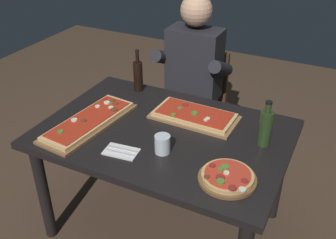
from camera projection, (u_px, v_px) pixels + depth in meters
The scene contains 11 objects.
ground_plane at pixel (165, 224), 2.63m from camera, with size 6.40×6.40×0.00m, color #4C3828.
dining_table at pixel (164, 145), 2.30m from camera, with size 1.40×0.96×0.74m.
pizza_rectangular_front at pixel (194, 116), 2.36m from camera, with size 0.52×0.28×0.05m.
pizza_rectangular_left at pixel (89, 121), 2.30m from camera, with size 0.30×0.66×0.05m.
pizza_round_far at pixel (227, 177), 1.86m from camera, with size 0.28×0.28×0.05m.
wine_bottle_dark at pixel (265, 127), 2.08m from camera, with size 0.07×0.07×0.26m.
oil_bottle_amber at pixel (138, 75), 2.63m from camera, with size 0.06×0.06×0.29m.
tumbler_near_camera at pixel (162, 145), 2.05m from camera, with size 0.08×0.08×0.10m.
napkin_cutlery_set at pixel (121, 151), 2.07m from camera, with size 0.19×0.13×0.01m.
diner_chair at pixel (197, 101), 3.09m from camera, with size 0.44×0.44×0.87m.
seated_diner at pixel (192, 77), 2.86m from camera, with size 0.53×0.41×1.33m.
Camera 1 is at (0.86, -1.68, 1.96)m, focal length 42.00 mm.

